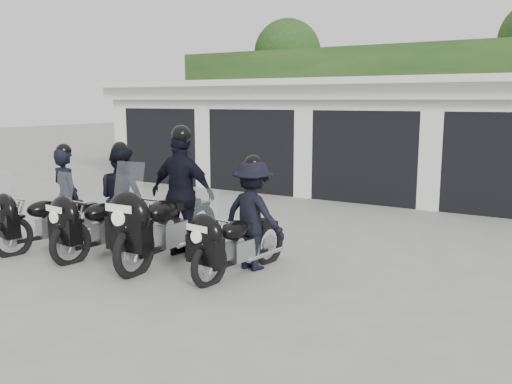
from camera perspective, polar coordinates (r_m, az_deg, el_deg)
The scene contains 7 objects.
ground at distance 8.39m, azimuth -1.84°, elevation -7.25°, with size 80.00×80.00×0.00m, color gray.
garage_block at distance 15.47m, azimuth 14.53°, elevation 5.59°, with size 16.40×6.80×2.96m.
background_vegetation at distance 20.07m, azimuth 19.73°, elevation 10.04°, with size 20.00×3.90×5.80m.
police_bike_a at distance 9.61m, azimuth -20.76°, elevation -1.38°, with size 0.85×2.02×1.78m.
police_bike_b at distance 9.00m, azimuth -14.81°, elevation -1.34°, with size 0.90×2.11×1.84m.
police_bike_c at distance 8.40m, azimuth -8.56°, elevation -1.03°, with size 1.18×2.44×2.13m.
police_bike_d at distance 7.72m, azimuth -1.03°, elevation -3.11°, with size 1.10×1.98×1.72m.
Camera 1 is at (4.34, -6.75, 2.44)m, focal length 38.00 mm.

